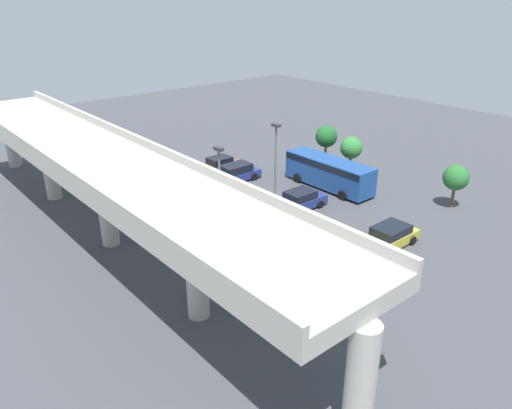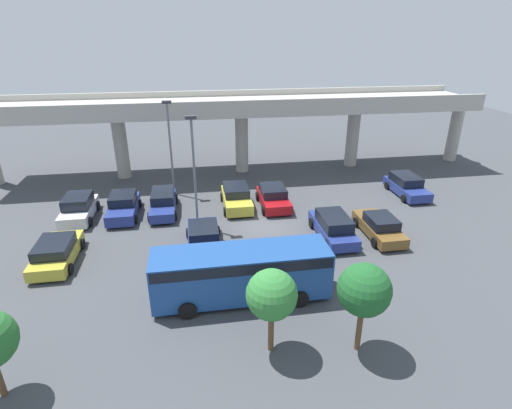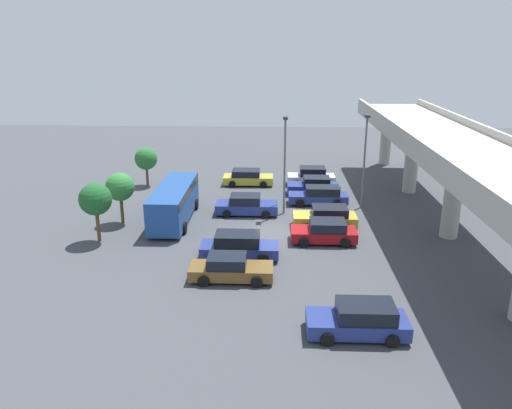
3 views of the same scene
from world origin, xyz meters
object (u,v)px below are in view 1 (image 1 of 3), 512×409
parked_car_8 (132,165)px  parked_car_6 (235,173)px  tree_front_left (456,178)px  tree_front_centre (351,148)px  parked_car_3 (299,201)px  lamp_post_mid_lot (276,165)px  parked_car_1 (297,248)px  parked_car_0 (332,265)px  shuttle_bus (329,171)px  tree_front_right (326,137)px  parked_car_4 (220,209)px  parked_car_7 (218,165)px  parked_car_9 (389,236)px  parked_car_5 (203,198)px  lamp_post_near_aisle (220,194)px  parked_car_2 (267,234)px

parked_car_8 → parked_car_6: bearing=-53.8°
tree_front_left → tree_front_centre: size_ratio=0.94×
parked_car_3 → lamp_post_mid_lot: bearing=6.0°
parked_car_1 → parked_car_3: (5.51, -5.64, -0.02)m
parked_car_0 → parked_car_8: 25.19m
shuttle_bus → tree_front_right: 6.26m
parked_car_4 → parked_car_7: parked_car_4 is taller
tree_front_left → tree_front_centre: 10.17m
parked_car_1 → parked_car_9: (-2.90, -6.01, -0.04)m
parked_car_7 → lamp_post_mid_lot: (-11.61, 3.18, 3.79)m
parked_car_0 → tree_front_left: bearing=2.9°
parked_car_5 → parked_car_6: (2.79, -5.56, 0.05)m
parked_car_1 → tree_front_centre: (7.89, -14.71, 2.03)m
parked_car_0 → lamp_post_near_aisle: size_ratio=0.58×
parked_car_6 → tree_front_centre: tree_front_centre is taller
parked_car_8 → tree_front_left: size_ratio=1.28×
tree_front_centre → parked_car_5: bearing=78.0°
parked_car_0 → tree_front_left: 15.46m
parked_car_0 → parked_car_4: bearing=91.5°
lamp_post_near_aisle → parked_car_0: bearing=-151.0°
parked_car_1 → parked_car_5: size_ratio=1.04×
lamp_post_near_aisle → tree_front_centre: size_ratio=1.96×
parked_car_0 → parked_car_9: parked_car_0 is taller
parked_car_5 → shuttle_bus: size_ratio=0.50×
parked_car_1 → parked_car_4: size_ratio=1.00×
parked_car_5 → parked_car_8: (11.16, 0.57, 0.02)m
parked_car_4 → parked_car_1: bearing=-88.1°
parked_car_1 → parked_car_8: size_ratio=0.99×
parked_car_3 → parked_car_5: bearing=-44.5°
parked_car_5 → parked_car_6: 6.22m
parked_car_3 → shuttle_bus: 5.62m
parked_car_2 → parked_car_6: parked_car_6 is taller
parked_car_0 → parked_car_7: 20.70m
tree_front_centre → parked_car_6: bearing=57.0°
parked_car_9 → parked_car_6: bearing=-88.7°
parked_car_5 → parked_car_9: bearing=-66.9°
parked_car_1 → shuttle_bus: shuttle_bus is taller
tree_front_left → shuttle_bus: bearing=25.2°
parked_car_2 → parked_car_5: (8.19, -0.30, -0.01)m
parked_car_1 → parked_car_6: parked_car_6 is taller
parked_car_0 → tree_front_right: (14.53, -15.21, 2.15)m
shuttle_bus → lamp_post_near_aisle: 15.26m
lamp_post_mid_lot → shuttle_bus: bearing=-76.7°
parked_car_6 → tree_front_centre: size_ratio=1.26×
parked_car_8 → tree_front_right: (-10.66, -15.74, 2.21)m
parked_car_0 → parked_car_5: bearing=89.8°
tree_front_left → parked_car_0: bearing=92.9°
parked_car_0 → parked_car_9: (0.13, -5.98, -0.11)m
parked_car_2 → parked_car_9: 8.45m
parked_car_9 → shuttle_bus: size_ratio=0.54×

